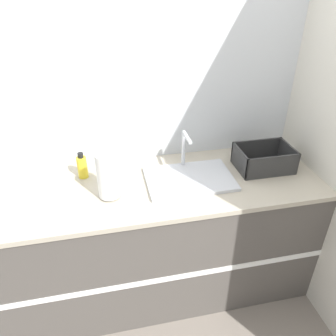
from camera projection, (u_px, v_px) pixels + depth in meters
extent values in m
plane|color=slate|center=(164.00, 323.00, 2.14)|extent=(12.00, 12.00, 0.00)
cube|color=silver|center=(140.00, 97.00, 2.05)|extent=(4.47, 0.06, 2.60)
cube|color=beige|center=(327.00, 104.00, 1.94)|extent=(0.06, 2.67, 2.60)
cube|color=#514C47|center=(153.00, 240.00, 2.20)|extent=(2.07, 0.67, 0.85)
cube|color=white|center=(163.00, 279.00, 1.92)|extent=(2.07, 0.01, 0.04)
cube|color=#B2A893|center=(152.00, 186.00, 1.97)|extent=(2.09, 0.70, 0.03)
cube|color=silver|center=(189.00, 179.00, 2.00)|extent=(0.53, 0.36, 0.02)
cylinder|color=silver|center=(183.00, 149.00, 2.06)|extent=(0.02, 0.02, 0.23)
cylinder|color=silver|center=(187.00, 137.00, 1.94)|extent=(0.02, 0.15, 0.02)
cylinder|color=#4C4C51|center=(110.00, 196.00, 1.86)|extent=(0.09, 0.09, 0.01)
cylinder|color=white|center=(108.00, 175.00, 1.78)|extent=(0.12, 0.12, 0.27)
cube|color=#2D2D2D|center=(262.00, 167.00, 2.12)|extent=(0.35, 0.25, 0.01)
cube|color=#2D2D2D|center=(273.00, 166.00, 1.99)|extent=(0.35, 0.01, 0.13)
cube|color=#2D2D2D|center=(256.00, 149.00, 2.18)|extent=(0.35, 0.01, 0.13)
cube|color=#2D2D2D|center=(240.00, 160.00, 2.06)|extent=(0.01, 0.25, 0.13)
cube|color=#2D2D2D|center=(288.00, 154.00, 2.12)|extent=(0.01, 0.25, 0.13)
cylinder|color=yellow|center=(82.00, 167.00, 2.00)|extent=(0.06, 0.06, 0.14)
cylinder|color=black|center=(80.00, 155.00, 1.96)|extent=(0.03, 0.03, 0.03)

